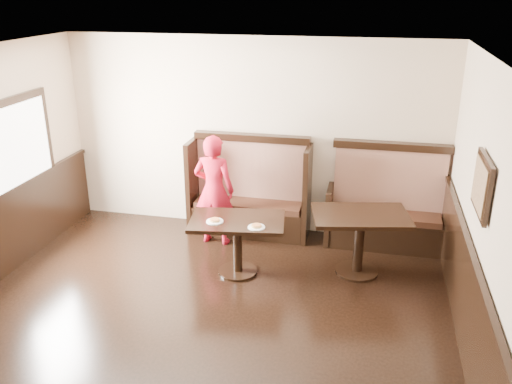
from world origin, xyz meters
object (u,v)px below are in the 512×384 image
(booth_main, at_px, (250,198))
(child, at_px, (214,190))
(booth_neighbor, at_px, (386,212))
(table_neighbor, at_px, (360,229))
(table_main, at_px, (237,232))

(booth_main, bearing_deg, child, -131.10)
(booth_main, height_order, booth_neighbor, same)
(booth_main, xyz_separation_m, child, (-0.40, -0.46, 0.26))
(booth_neighbor, distance_m, child, 2.41)
(booth_main, height_order, table_neighbor, booth_main)
(booth_neighbor, distance_m, table_main, 2.21)
(booth_main, xyz_separation_m, table_neighbor, (1.61, -0.91, 0.08))
(child, bearing_deg, table_main, 127.03)
(booth_main, distance_m, booth_neighbor, 1.95)
(child, bearing_deg, table_neighbor, 170.34)
(booth_neighbor, height_order, table_neighbor, booth_neighbor)
(booth_main, bearing_deg, table_main, -84.04)
(booth_main, distance_m, child, 0.66)
(child, bearing_deg, booth_main, -128.02)
(table_main, xyz_separation_m, table_neighbor, (1.48, 0.33, 0.04))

